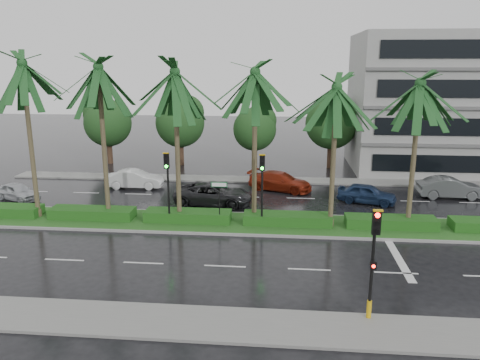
# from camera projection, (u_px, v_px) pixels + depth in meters

# --- Properties ---
(ground) EXTENTS (120.00, 120.00, 0.00)m
(ground) POSITION_uv_depth(u_px,v_px,m) (236.00, 230.00, 27.20)
(ground) COLOR black
(ground) RESTS_ON ground
(near_sidewalk) EXTENTS (40.00, 2.40, 0.12)m
(near_sidewalk) POSITION_uv_depth(u_px,v_px,m) (208.00, 324.00, 17.34)
(near_sidewalk) COLOR slate
(near_sidewalk) RESTS_ON ground
(far_sidewalk) EXTENTS (40.00, 2.00, 0.12)m
(far_sidewalk) POSITION_uv_depth(u_px,v_px,m) (250.00, 179.00, 38.78)
(far_sidewalk) COLOR slate
(far_sidewalk) RESTS_ON ground
(median) EXTENTS (36.00, 4.00, 0.15)m
(median) POSITION_uv_depth(u_px,v_px,m) (237.00, 223.00, 28.15)
(median) COLOR gray
(median) RESTS_ON ground
(hedge) EXTENTS (35.20, 1.40, 0.60)m
(hedge) POSITION_uv_depth(u_px,v_px,m) (237.00, 217.00, 28.06)
(hedge) COLOR #164A15
(hedge) RESTS_ON median
(lane_markings) EXTENTS (34.00, 13.06, 0.01)m
(lane_markings) POSITION_uv_depth(u_px,v_px,m) (288.00, 234.00, 26.52)
(lane_markings) COLOR silver
(lane_markings) RESTS_ON ground
(palm_row) EXTENTS (26.30, 4.20, 10.11)m
(palm_row) POSITION_uv_depth(u_px,v_px,m) (215.00, 86.00, 26.30)
(palm_row) COLOR #4A402A
(palm_row) RESTS_ON median
(signal_near) EXTENTS (0.34, 0.45, 4.36)m
(signal_near) POSITION_uv_depth(u_px,v_px,m) (373.00, 260.00, 16.99)
(signal_near) COLOR black
(signal_near) RESTS_ON near_sidewalk
(signal_median_left) EXTENTS (0.34, 0.42, 4.36)m
(signal_median_left) POSITION_uv_depth(u_px,v_px,m) (167.00, 177.00, 27.12)
(signal_median_left) COLOR black
(signal_median_left) RESTS_ON median
(signal_median_right) EXTENTS (0.34, 0.42, 4.36)m
(signal_median_right) POSITION_uv_depth(u_px,v_px,m) (262.00, 180.00, 26.63)
(signal_median_right) COLOR black
(signal_median_right) RESTS_ON median
(street_sign) EXTENTS (0.95, 0.09, 2.60)m
(street_sign) POSITION_uv_depth(u_px,v_px,m) (219.00, 192.00, 27.24)
(street_sign) COLOR black
(street_sign) RESTS_ON median
(bg_trees) EXTENTS (32.50, 4.73, 6.83)m
(bg_trees) POSITION_uv_depth(u_px,v_px,m) (257.00, 122.00, 43.15)
(bg_trees) COLOR #3D281B
(bg_trees) RESTS_ON ground
(building) EXTENTS (16.00, 10.00, 12.00)m
(building) POSITION_uv_depth(u_px,v_px,m) (446.00, 103.00, 41.61)
(building) COLOR gray
(building) RESTS_ON ground
(car_silver) EXTENTS (2.77, 3.85, 1.22)m
(car_silver) POSITION_uv_depth(u_px,v_px,m) (18.00, 192.00, 33.05)
(car_silver) COLOR #B9BDC2
(car_silver) RESTS_ON ground
(car_white) EXTENTS (1.68, 4.36, 1.42)m
(car_white) POSITION_uv_depth(u_px,v_px,m) (135.00, 179.00, 36.25)
(car_white) COLOR silver
(car_white) RESTS_ON ground
(car_darkgrey) EXTENTS (2.93, 5.53, 1.48)m
(car_darkgrey) POSITION_uv_depth(u_px,v_px,m) (214.00, 194.00, 31.92)
(car_darkgrey) COLOR #232325
(car_darkgrey) RESTS_ON ground
(car_red) EXTENTS (3.58, 5.25, 1.41)m
(car_red) POSITION_uv_depth(u_px,v_px,m) (280.00, 181.00, 35.57)
(car_red) COLOR maroon
(car_red) RESTS_ON ground
(car_blue) EXTENTS (2.72, 4.26, 1.35)m
(car_blue) POSITION_uv_depth(u_px,v_px,m) (367.00, 194.00, 32.33)
(car_blue) COLOR navy
(car_blue) RESTS_ON ground
(car_grey) EXTENTS (1.63, 4.57, 1.50)m
(car_grey) POSITION_uv_depth(u_px,v_px,m) (450.00, 188.00, 33.58)
(car_grey) COLOR #4F5354
(car_grey) RESTS_ON ground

